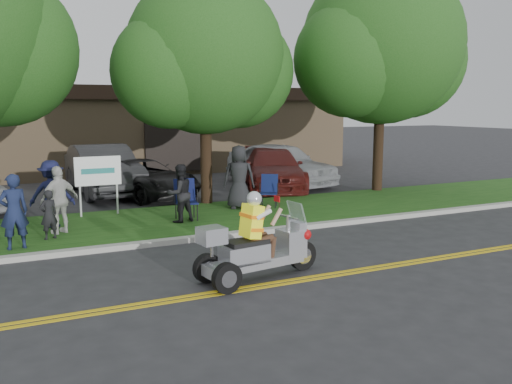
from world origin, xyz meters
name	(u,v)px	position (x,y,z in m)	size (l,w,h in m)	color
ground	(313,269)	(0.00, 0.00, 0.00)	(120.00, 120.00, 0.00)	#28282B
centerline_near	(329,277)	(0.00, -0.58, 0.01)	(60.00, 0.10, 0.01)	gold
centerline_far	(324,274)	(0.00, -0.42, 0.01)	(60.00, 0.10, 0.01)	gold
curb	(247,233)	(0.00, 3.05, 0.06)	(60.00, 0.25, 0.12)	#A8A89E
grass_verge	(215,217)	(0.00, 5.20, 0.06)	(60.00, 4.00, 0.10)	#174412
commercial_building	(154,128)	(2.00, 18.98, 2.01)	(18.00, 8.20, 4.00)	#9E7F5B
tree_mid	(206,62)	(0.55, 7.23, 4.43)	(5.88, 4.80, 7.05)	#332114
tree_right	(382,51)	(7.06, 7.03, 5.03)	(6.86, 5.60, 8.07)	#332114
business_sign	(98,174)	(-2.90, 6.60, 1.26)	(1.25, 0.06, 1.75)	silver
trike_scooter	(256,249)	(-1.28, -0.12, 0.57)	(2.49, 0.93, 1.63)	black
lawn_chair_a	(269,188)	(1.99, 5.79, 0.65)	(0.72, 0.72, 0.97)	black
lawn_chair_b	(185,197)	(-0.89, 5.09, 0.71)	(0.64, 0.66, 1.08)	black
spectator_adult_left	(14,212)	(-5.13, 3.68, 0.91)	(0.59, 0.39, 1.62)	#182142
spectator_adult_mid	(180,193)	(-1.14, 4.78, 0.87)	(0.74, 0.58, 1.52)	black
spectator_adult_right	(59,200)	(-4.11, 4.79, 0.91)	(0.95, 0.39, 1.62)	silver
spectator_chair_a	(52,194)	(-4.21, 5.59, 0.95)	(1.09, 0.63, 1.68)	#17193F
spectator_chair_b	(239,177)	(1.03, 5.86, 1.05)	(0.92, 0.60, 1.89)	black
child_left	(49,215)	(-4.40, 4.29, 0.67)	(0.41, 0.27, 1.14)	black
parked_car_left	(103,170)	(-2.00, 10.99, 0.87)	(1.84, 5.29, 1.74)	#272729
parked_car_mid	(142,178)	(-0.94, 9.72, 0.65)	(2.16, 4.68, 1.30)	black
parked_car_right	(273,169)	(4.04, 9.52, 0.76)	(2.12, 5.21, 1.51)	#541713
parked_car_far_right	(281,164)	(4.73, 10.18, 0.86)	(2.03, 5.04, 1.72)	#A0A3A7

